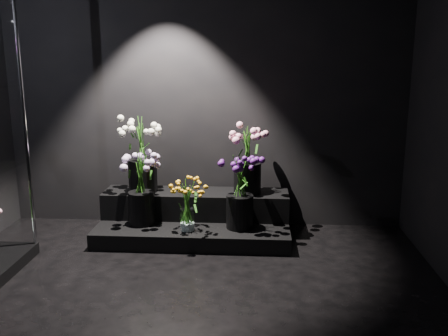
{
  "coord_description": "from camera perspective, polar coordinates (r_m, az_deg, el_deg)",
  "views": [
    {
      "loc": [
        0.53,
        -2.95,
        1.74
      ],
      "look_at": [
        0.25,
        1.2,
        0.77
      ],
      "focal_mm": 40.0,
      "sensor_mm": 36.0,
      "label": 1
    }
  ],
  "objects": [
    {
      "name": "bouquet_orange_bells",
      "position": [
        4.54,
        -4.24,
        -4.22
      ],
      "size": [
        0.3,
        0.3,
        0.47
      ],
      "rotation": [
        0.0,
        0.0,
        -0.09
      ],
      "color": "white",
      "rests_on": "display_riser"
    },
    {
      "name": "bouquet_pink_roses",
      "position": [
        4.8,
        2.71,
        1.26
      ],
      "size": [
        0.37,
        0.37,
        0.64
      ],
      "rotation": [
        0.0,
        0.0,
        0.04
      ],
      "color": "black",
      "rests_on": "display_riser"
    },
    {
      "name": "floor",
      "position": [
        3.47,
        -5.75,
        -17.11
      ],
      "size": [
        4.0,
        4.0,
        0.0
      ],
      "primitive_type": "plane",
      "color": "black",
      "rests_on": "ground"
    },
    {
      "name": "bouquet_cream_roses",
      "position": [
        4.89,
        -9.36,
        2.05
      ],
      "size": [
        0.53,
        0.53,
        0.73
      ],
      "rotation": [
        0.0,
        0.0,
        -0.41
      ],
      "color": "black",
      "rests_on": "display_riser"
    },
    {
      "name": "wall_back",
      "position": [
        4.99,
        -2.33,
        9.15
      ],
      "size": [
        4.0,
        0.0,
        4.0
      ],
      "primitive_type": "plane",
      "rotation": [
        1.57,
        0.0,
        0.0
      ],
      "color": "black",
      "rests_on": "floor"
    },
    {
      "name": "bouquet_lilac",
      "position": [
        4.72,
        -9.51,
        -1.68
      ],
      "size": [
        0.39,
        0.39,
        0.69
      ],
      "rotation": [
        0.0,
        0.0,
        0.01
      ],
      "color": "black",
      "rests_on": "display_riser"
    },
    {
      "name": "bouquet_purple",
      "position": [
        4.56,
        1.83,
        -2.49
      ],
      "size": [
        0.36,
        0.36,
        0.69
      ],
      "rotation": [
        0.0,
        0.0,
        0.24
      ],
      "color": "black",
      "rests_on": "display_riser"
    },
    {
      "name": "wall_front",
      "position": [
        1.14,
        -24.06,
        -5.49
      ],
      "size": [
        4.0,
        0.0,
        4.0
      ],
      "primitive_type": "plane",
      "rotation": [
        -1.57,
        0.0,
        0.0
      ],
      "color": "black",
      "rests_on": "floor"
    },
    {
      "name": "display_riser",
      "position": [
        4.89,
        -3.36,
        -5.71
      ],
      "size": [
        1.82,
        0.81,
        0.4
      ],
      "color": "black",
      "rests_on": "floor"
    }
  ]
}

